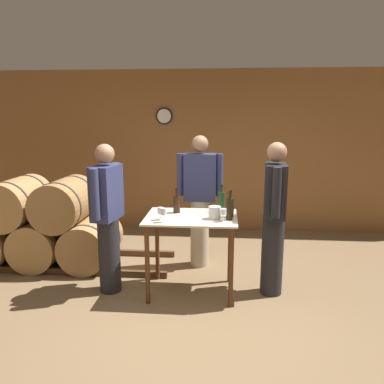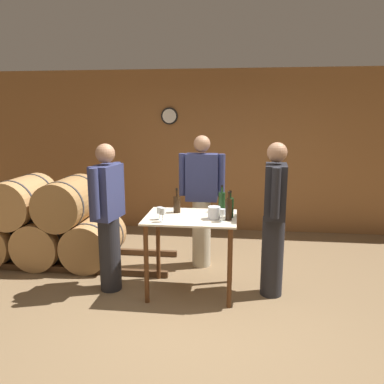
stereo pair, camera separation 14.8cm
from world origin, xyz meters
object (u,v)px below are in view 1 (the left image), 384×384
(wine_bottle_right, at_px, (230,207))
(person_visitor_bearded, at_px, (274,216))
(wine_bottle_center, at_px, (229,209))
(ice_bucket, at_px, (215,213))
(wine_glass_near_left, at_px, (160,211))
(person_host, at_px, (200,198))
(wine_bottle_far_left, at_px, (177,204))
(wine_bottle_left, at_px, (221,201))
(wine_glass_near_right, at_px, (223,212))
(person_visitor_with_scarf, at_px, (108,216))
(wine_glass_near_center, at_px, (164,212))

(wine_bottle_right, xyz_separation_m, person_visitor_bearded, (0.47, 0.04, -0.10))
(wine_bottle_center, relative_size, ice_bucket, 2.31)
(ice_bucket, bearing_deg, wine_glass_near_left, -170.84)
(person_visitor_bearded, bearing_deg, person_host, 139.30)
(wine_bottle_far_left, distance_m, wine_bottle_right, 0.61)
(wine_bottle_center, bearing_deg, person_host, 112.56)
(wine_bottle_left, relative_size, wine_glass_near_right, 2.22)
(wine_bottle_far_left, xyz_separation_m, wine_bottle_right, (0.60, -0.14, 0.01))
(wine_bottle_center, xyz_separation_m, wine_glass_near_left, (-0.72, -0.06, -0.03))
(person_visitor_with_scarf, bearing_deg, wine_glass_near_right, -6.16)
(wine_bottle_right, xyz_separation_m, person_host, (-0.38, 0.77, -0.09))
(wine_glass_near_right, height_order, person_visitor_with_scarf, person_visitor_with_scarf)
(wine_bottle_left, distance_m, wine_glass_near_center, 0.77)
(wine_bottle_center, relative_size, person_visitor_bearded, 0.18)
(wine_glass_near_center, bearing_deg, wine_glass_near_left, 118.95)
(wine_bottle_center, height_order, person_host, person_host)
(wine_glass_near_right, bearing_deg, ice_bucket, 130.32)
(person_visitor_bearded, bearing_deg, wine_bottle_left, 161.15)
(wine_glass_near_center, distance_m, ice_bucket, 0.55)
(wine_bottle_right, relative_size, wine_glass_near_right, 2.12)
(wine_bottle_left, distance_m, person_visitor_with_scarf, 1.28)
(wine_bottle_right, distance_m, ice_bucket, 0.19)
(wine_bottle_right, relative_size, ice_bucket, 2.19)
(wine_bottle_center, xyz_separation_m, wine_glass_near_center, (-0.67, -0.15, -0.01))
(wine_glass_near_center, bearing_deg, wine_bottle_center, 12.57)
(wine_bottle_far_left, height_order, person_visitor_with_scarf, person_visitor_with_scarf)
(wine_bottle_left, bearing_deg, wine_glass_near_left, -147.40)
(wine_glass_near_center, relative_size, ice_bucket, 1.12)
(wine_bottle_left, height_order, wine_glass_near_right, wine_bottle_left)
(wine_bottle_right, bearing_deg, wine_bottle_far_left, 167.07)
(wine_bottle_right, height_order, person_visitor_with_scarf, person_visitor_with_scarf)
(wine_bottle_far_left, height_order, wine_bottle_right, wine_bottle_right)
(wine_bottle_right, xyz_separation_m, wine_glass_near_center, (-0.68, -0.26, -0.00))
(wine_glass_near_left, bearing_deg, wine_glass_near_center, -61.05)
(wine_bottle_right, bearing_deg, wine_glass_near_center, -159.38)
(ice_bucket, relative_size, person_visitor_bearded, 0.08)
(wine_bottle_left, bearing_deg, wine_bottle_far_left, -168.87)
(wine_bottle_right, height_order, ice_bucket, wine_bottle_right)
(wine_glass_near_right, bearing_deg, person_visitor_bearded, 22.22)
(wine_glass_near_center, bearing_deg, person_host, 73.41)
(wine_glass_near_center, xyz_separation_m, person_visitor_with_scarf, (-0.66, 0.21, -0.11))
(person_host, bearing_deg, wine_glass_near_left, -110.66)
(wine_bottle_right, bearing_deg, person_visitor_with_scarf, -178.00)
(wine_bottle_far_left, bearing_deg, wine_glass_near_center, -102.23)
(wine_bottle_center, distance_m, wine_glass_near_right, 0.10)
(wine_glass_near_left, xyz_separation_m, wine_glass_near_center, (0.05, -0.09, 0.01))
(wine_glass_near_right, xyz_separation_m, person_visitor_bearded, (0.55, 0.22, -0.09))
(person_host, bearing_deg, wine_glass_near_right, -72.56)
(wine_glass_near_right, distance_m, person_host, 1.00)
(wine_bottle_far_left, xyz_separation_m, person_visitor_bearded, (1.07, -0.10, -0.09))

